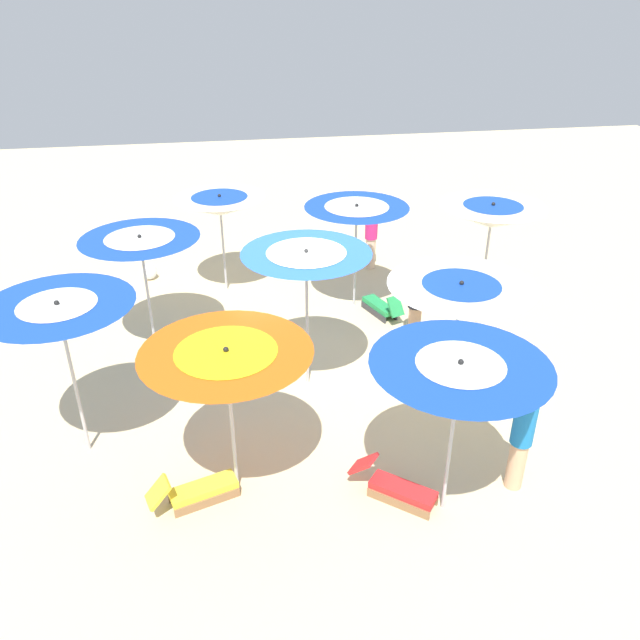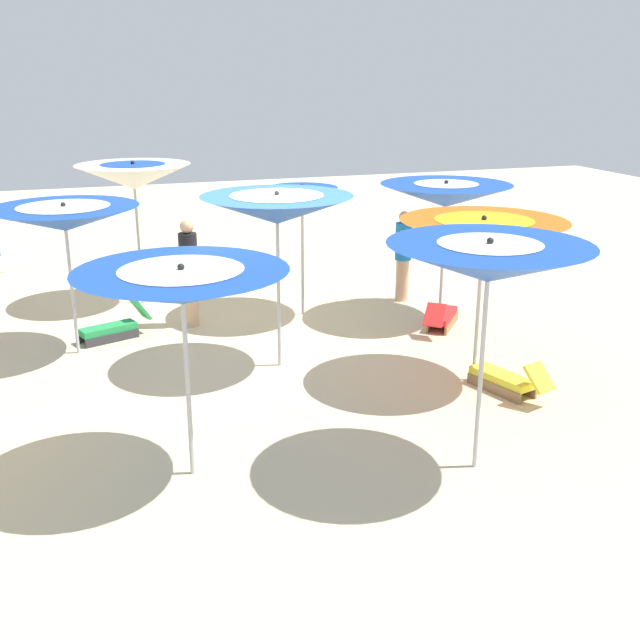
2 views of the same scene
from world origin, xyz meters
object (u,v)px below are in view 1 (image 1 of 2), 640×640
Objects in this scene: beach_umbrella_2 at (220,206)px; lounger_2 at (197,490)px; beach_ball at (149,272)px; lounger_1 at (382,307)px; beach_umbrella_6 at (459,377)px; beachgoer_0 at (416,302)px; lounger_0 at (397,487)px; beach_umbrella_4 at (306,263)px; beachgoer_2 at (522,437)px; beachgoer_1 at (371,235)px; beach_umbrella_0 at (492,216)px; beach_umbrella_3 at (460,295)px; beach_umbrella_8 at (60,317)px; beach_umbrella_5 at (141,246)px; beach_umbrella_7 at (227,365)px; beach_umbrella_1 at (357,215)px.

beach_umbrella_2 reaches higher than lounger_2.
lounger_1 is at bearing -118.33° from beach_ball.
beach_umbrella_6 reaches higher than beachgoer_0.
beachgoer_0 is (3.87, -1.42, 0.74)m from lounger_0.
lounger_2 is at bearing 143.69° from beach_umbrella_4.
lounger_2 is at bearing -148.65° from lounger_0.
beachgoer_1 is at bearing -165.06° from beachgoer_2.
beach_ball is (2.64, 4.91, -0.03)m from lounger_1.
lounger_2 is at bearing 126.09° from beach_umbrella_0.
lounger_0 is at bearing -77.80° from beachgoer_2.
beach_umbrella_3 is 0.90× the size of beach_umbrella_8.
beach_umbrella_5 is 1.38× the size of beachgoer_2.
beach_umbrella_4 is 2.19× the size of lounger_0.
lounger_2 is at bearing -169.13° from beach_umbrella_5.
lounger_1 is (0.49, -4.60, -1.85)m from beach_umbrella_5.
beachgoer_0 is (4.13, -0.85, -1.15)m from beach_umbrella_6.
beach_umbrella_7 is 7.62m from beach_ball.
beach_umbrella_0 is 1.15× the size of beach_umbrella_2.
beach_umbrella_4 is 1.00× the size of beach_umbrella_8.
beachgoer_2 is (-7.00, -3.69, -1.10)m from beach_umbrella_2.
beach_umbrella_5 is (-1.04, 4.13, 0.01)m from beach_umbrella_1.
beach_umbrella_3 is (-2.57, 1.56, -0.27)m from beach_umbrella_0.
lounger_0 is at bearing -143.28° from beach_umbrella_5.
beach_umbrella_8 reaches higher than beach_umbrella_6.
lounger_1 is at bearing -139.82° from beach_umbrella_1.
lounger_0 is at bearing -112.36° from beach_umbrella_8.
beachgoer_1 is at bearing -25.87° from beach_umbrella_4.
beachgoer_1 is (7.83, -0.90, -1.24)m from beach_umbrella_6.
beachgoer_0 is at bearing -157.52° from beach_umbrella_1.
beach_umbrella_7 is at bearing 150.38° from beach_umbrella_4.
beachgoer_2 is (-0.61, -3.79, -1.15)m from beach_umbrella_7.
lounger_1 is at bearing -83.91° from beach_umbrella_5.
beach_umbrella_7 is 1.90m from lounger_2.
beach_umbrella_6 reaches higher than beachgoer_2.
lounger_2 is at bearing 121.37° from lounger_1.
beach_ball is (3.92, 5.20, -0.76)m from beachgoer_0.
beach_umbrella_1 is 5.96m from beach_umbrella_6.
beach_umbrella_0 is 1.02× the size of beach_umbrella_4.
beach_umbrella_4 is 6.06m from beach_ball.
beach_umbrella_8 reaches higher than beach_umbrella_7.
lounger_2 is at bearing 174.54° from beach_umbrella_2.
lounger_1 is 0.71× the size of beachgoer_2.
beach_umbrella_7 is 2.47m from beach_umbrella_8.
beach_umbrella_8 is (1.18, 2.15, 0.24)m from beach_umbrella_7.
lounger_1 is 5.25m from beachgoer_2.
beach_umbrella_5 is 4.30m from beach_umbrella_7.
beach_umbrella_8 is (-2.75, 7.26, -0.03)m from beach_umbrella_0.
beach_umbrella_2 is at bearing 19.76° from beach_umbrella_6.
lounger_1 is at bearing -160.10° from beachgoer_1.
beach_umbrella_3 is at bearing -159.60° from beachgoer_2.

